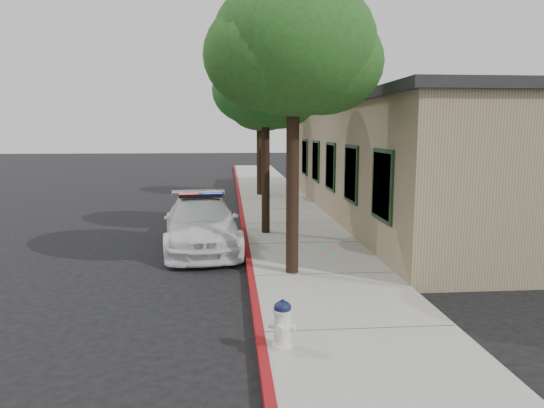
{
  "coord_description": "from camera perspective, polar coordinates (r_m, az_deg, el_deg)",
  "views": [
    {
      "loc": [
        -0.37,
        -10.27,
        3.23
      ],
      "look_at": [
        0.69,
        2.16,
        1.37
      ],
      "focal_mm": 32.9,
      "sensor_mm": 36.0,
      "label": 1
    }
  ],
  "objects": [
    {
      "name": "fire_hydrant",
      "position": [
        7.27,
        1.2,
        -13.53
      ],
      "size": [
        0.4,
        0.35,
        0.7
      ],
      "rotation": [
        0.0,
        0.0,
        -0.39
      ],
      "color": "white",
      "rests_on": "sidewalk"
    },
    {
      "name": "clapboard_building",
      "position": [
        20.56,
        15.28,
        5.13
      ],
      "size": [
        7.3,
        20.89,
        4.24
      ],
      "color": "#9A8C64",
      "rests_on": "ground"
    },
    {
      "name": "street_tree_mid",
      "position": [
        14.9,
        -0.7,
        13.06
      ],
      "size": [
        3.16,
        2.96,
        5.66
      ],
      "rotation": [
        0.0,
        0.0,
        -0.13
      ],
      "color": "black",
      "rests_on": "sidewalk"
    },
    {
      "name": "red_curb",
      "position": [
        13.65,
        -2.95,
        -4.85
      ],
      "size": [
        0.14,
        60.0,
        0.16
      ],
      "primitive_type": "cube",
      "color": "maroon",
      "rests_on": "ground"
    },
    {
      "name": "police_car",
      "position": [
        13.77,
        -8.09,
        -2.16
      ],
      "size": [
        2.39,
        4.97,
        1.52
      ],
      "rotation": [
        0.0,
        0.0,
        0.09
      ],
      "color": "white",
      "rests_on": "ground"
    },
    {
      "name": "ground",
      "position": [
        10.78,
        -2.71,
        -8.96
      ],
      "size": [
        120.0,
        120.0,
        0.0
      ],
      "primitive_type": "plane",
      "color": "black",
      "rests_on": "ground"
    },
    {
      "name": "street_tree_far",
      "position": [
        23.76,
        -1.38,
        11.04
      ],
      "size": [
        2.99,
        2.96,
        5.49
      ],
      "rotation": [
        0.0,
        0.0,
        0.23
      ],
      "color": "black",
      "rests_on": "sidewalk"
    },
    {
      "name": "street_tree_near",
      "position": [
        10.66,
        2.5,
        16.93
      ],
      "size": [
        3.74,
        3.4,
        6.23
      ],
      "rotation": [
        0.0,
        0.0,
        -0.42
      ],
      "color": "black",
      "rests_on": "sidewalk"
    },
    {
      "name": "sidewalk",
      "position": [
        13.78,
        3.48,
        -4.75
      ],
      "size": [
        3.2,
        60.0,
        0.15
      ],
      "primitive_type": "cube",
      "color": "#9A968C",
      "rests_on": "ground"
    }
  ]
}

